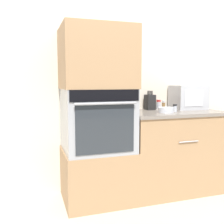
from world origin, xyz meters
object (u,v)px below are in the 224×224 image
Objects in this scene: wall_oven at (97,120)px; condiment_jar_far at (175,108)px; condiment_jar_mid at (159,105)px; condiment_jar_near at (164,105)px; bowl at (166,110)px; microwave at (188,97)px; knife_block at (150,102)px.

condiment_jar_far is at bearing -4.17° from wall_oven.
condiment_jar_mid is 1.35× the size of condiment_jar_far.
condiment_jar_near is 0.14m from condiment_jar_mid.
bowl is 1.45× the size of condiment_jar_near.
bowl is 0.37m from condiment_jar_mid.
condiment_jar_far is at bearing -145.98° from microwave.
condiment_jar_near is (0.81, 0.11, 0.11)m from wall_oven.
microwave reaches higher than knife_block.
condiment_jar_far is at bearing 18.21° from bowl.
knife_block is at bearing 16.95° from wall_oven.
knife_block is 1.97× the size of condiment_jar_near.
condiment_jar_near is 1.02× the size of condiment_jar_mid.
knife_block is at bearing 172.17° from microwave.
bowl is (0.03, -0.31, -0.06)m from knife_block.
wall_oven is 6.14× the size of condiment_jar_mid.
knife_block is (-0.47, 0.06, -0.05)m from microwave.
microwave is 0.38m from condiment_jar_far.
condiment_jar_near is (-0.35, -0.04, -0.08)m from microwave.
wall_oven is at bearing -172.91° from microwave.
condiment_jar_near is at bearing -174.18° from microwave.
bowl is at bearing -106.10° from condiment_jar_mid.
bowl is at bearing -113.04° from condiment_jar_near.
condiment_jar_mid is (0.01, 0.14, -0.00)m from condiment_jar_near.
wall_oven is 0.82m from condiment_jar_near.
microwave is at bearing 5.82° from condiment_jar_near.
wall_oven is 4.17× the size of bowl.
wall_oven is at bearing -163.05° from knife_block.
wall_oven is 1.73× the size of microwave.
condiment_jar_near is at bearing -94.93° from condiment_jar_mid.
bowl is 1.99× the size of condiment_jar_far.
condiment_jar_far is at bearing -84.55° from condiment_jar_mid.
knife_block is 0.15m from condiment_jar_mid.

